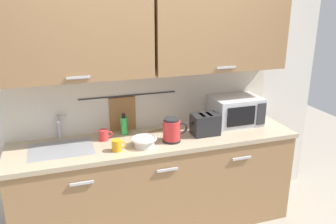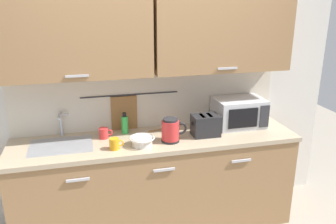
{
  "view_description": "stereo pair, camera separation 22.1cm",
  "coord_description": "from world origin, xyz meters",
  "px_view_note": "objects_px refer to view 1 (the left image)",
  "views": [
    {
      "loc": [
        -0.8,
        -2.44,
        2.09
      ],
      "look_at": [
        0.12,
        0.33,
        1.12
      ],
      "focal_mm": 37.25,
      "sensor_mm": 36.0,
      "label": 1
    },
    {
      "loc": [
        -0.59,
        -2.5,
        2.09
      ],
      "look_at": [
        0.12,
        0.33,
        1.12
      ],
      "focal_mm": 37.25,
      "sensor_mm": 36.0,
      "label": 2
    }
  ],
  "objects_px": {
    "electric_kettle": "(172,130)",
    "wooden_spoon": "(165,128)",
    "toaster": "(205,124)",
    "mug_by_kettle": "(117,145)",
    "microwave": "(236,111)",
    "dish_soap_bottle": "(124,125)",
    "mug_near_sink": "(104,135)",
    "mixing_bowl": "(144,141)"
  },
  "relations": [
    {
      "from": "electric_kettle",
      "to": "mug_by_kettle",
      "type": "xyz_separation_m",
      "value": [
        -0.49,
        -0.05,
        -0.05
      ]
    },
    {
      "from": "microwave",
      "to": "mug_near_sink",
      "type": "relative_size",
      "value": 3.83
    },
    {
      "from": "microwave",
      "to": "mug_by_kettle",
      "type": "height_order",
      "value": "microwave"
    },
    {
      "from": "microwave",
      "to": "dish_soap_bottle",
      "type": "bearing_deg",
      "value": 176.49
    },
    {
      "from": "mixing_bowl",
      "to": "mug_by_kettle",
      "type": "distance_m",
      "value": 0.23
    },
    {
      "from": "electric_kettle",
      "to": "mug_near_sink",
      "type": "relative_size",
      "value": 1.89
    },
    {
      "from": "mug_by_kettle",
      "to": "wooden_spoon",
      "type": "distance_m",
      "value": 0.62
    },
    {
      "from": "dish_soap_bottle",
      "to": "mug_by_kettle",
      "type": "distance_m",
      "value": 0.36
    },
    {
      "from": "toaster",
      "to": "wooden_spoon",
      "type": "xyz_separation_m",
      "value": [
        -0.31,
        0.24,
        -0.09
      ]
    },
    {
      "from": "microwave",
      "to": "mug_by_kettle",
      "type": "distance_m",
      "value": 1.25
    },
    {
      "from": "toaster",
      "to": "electric_kettle",
      "type": "bearing_deg",
      "value": -170.14
    },
    {
      "from": "toaster",
      "to": "microwave",
      "type": "bearing_deg",
      "value": 22.28
    },
    {
      "from": "electric_kettle",
      "to": "wooden_spoon",
      "type": "height_order",
      "value": "electric_kettle"
    },
    {
      "from": "microwave",
      "to": "electric_kettle",
      "type": "relative_size",
      "value": 2.03
    },
    {
      "from": "microwave",
      "to": "toaster",
      "type": "height_order",
      "value": "microwave"
    },
    {
      "from": "dish_soap_bottle",
      "to": "mixing_bowl",
      "type": "distance_m",
      "value": 0.34
    },
    {
      "from": "toaster",
      "to": "mug_by_kettle",
      "type": "relative_size",
      "value": 2.13
    },
    {
      "from": "electric_kettle",
      "to": "toaster",
      "type": "height_order",
      "value": "electric_kettle"
    },
    {
      "from": "toaster",
      "to": "mug_by_kettle",
      "type": "distance_m",
      "value": 0.83
    },
    {
      "from": "mixing_bowl",
      "to": "mug_near_sink",
      "type": "bearing_deg",
      "value": 141.22
    },
    {
      "from": "microwave",
      "to": "mug_near_sink",
      "type": "bearing_deg",
      "value": -179.5
    },
    {
      "from": "microwave",
      "to": "mixing_bowl",
      "type": "height_order",
      "value": "microwave"
    },
    {
      "from": "wooden_spoon",
      "to": "microwave",
      "type": "bearing_deg",
      "value": -6.25
    },
    {
      "from": "toaster",
      "to": "mixing_bowl",
      "type": "bearing_deg",
      "value": -171.41
    },
    {
      "from": "dish_soap_bottle",
      "to": "mug_by_kettle",
      "type": "xyz_separation_m",
      "value": [
        -0.13,
        -0.34,
        -0.04
      ]
    },
    {
      "from": "dish_soap_bottle",
      "to": "mug_by_kettle",
      "type": "relative_size",
      "value": 1.63
    },
    {
      "from": "toaster",
      "to": "dish_soap_bottle",
      "type": "bearing_deg",
      "value": 161.87
    },
    {
      "from": "mug_near_sink",
      "to": "mug_by_kettle",
      "type": "distance_m",
      "value": 0.27
    },
    {
      "from": "electric_kettle",
      "to": "wooden_spoon",
      "type": "xyz_separation_m",
      "value": [
        0.03,
        0.3,
        -0.1
      ]
    },
    {
      "from": "electric_kettle",
      "to": "microwave",
      "type": "bearing_deg",
      "value": 16.75
    },
    {
      "from": "dish_soap_bottle",
      "to": "mug_by_kettle",
      "type": "height_order",
      "value": "dish_soap_bottle"
    },
    {
      "from": "mug_near_sink",
      "to": "mug_by_kettle",
      "type": "xyz_separation_m",
      "value": [
        0.07,
        -0.26,
        0.0
      ]
    },
    {
      "from": "electric_kettle",
      "to": "dish_soap_bottle",
      "type": "relative_size",
      "value": 1.16
    },
    {
      "from": "dish_soap_bottle",
      "to": "wooden_spoon",
      "type": "relative_size",
      "value": 0.71
    },
    {
      "from": "dish_soap_bottle",
      "to": "mixing_bowl",
      "type": "xyz_separation_m",
      "value": [
        0.1,
        -0.32,
        -0.04
      ]
    },
    {
      "from": "mixing_bowl",
      "to": "toaster",
      "type": "height_order",
      "value": "toaster"
    },
    {
      "from": "electric_kettle",
      "to": "mug_by_kettle",
      "type": "relative_size",
      "value": 1.89
    },
    {
      "from": "electric_kettle",
      "to": "mug_near_sink",
      "type": "distance_m",
      "value": 0.6
    },
    {
      "from": "mug_near_sink",
      "to": "toaster",
      "type": "relative_size",
      "value": 0.47
    },
    {
      "from": "mug_near_sink",
      "to": "mug_by_kettle",
      "type": "height_order",
      "value": "same"
    },
    {
      "from": "mug_near_sink",
      "to": "wooden_spoon",
      "type": "distance_m",
      "value": 0.59
    },
    {
      "from": "electric_kettle",
      "to": "mixing_bowl",
      "type": "height_order",
      "value": "electric_kettle"
    }
  ]
}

